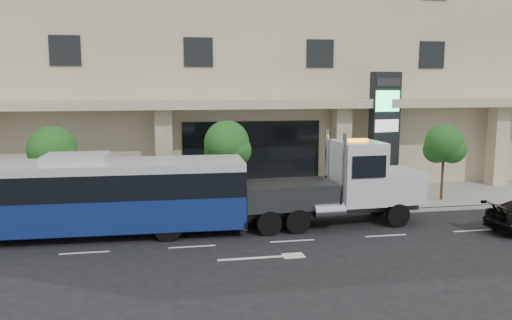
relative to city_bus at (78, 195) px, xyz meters
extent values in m
plane|color=black|center=(8.48, -0.69, -1.75)|extent=(120.00, 120.00, 0.00)
cube|color=gray|center=(8.48, 4.31, -1.67)|extent=(120.00, 6.00, 0.15)
cube|color=gray|center=(8.48, 1.31, -1.67)|extent=(120.00, 0.30, 0.15)
cube|color=tan|center=(8.48, 14.81, 8.25)|extent=(60.00, 15.00, 20.00)
cube|color=tan|center=(8.48, 6.11, 3.45)|extent=(60.00, 2.80, 0.50)
cube|color=black|center=(8.48, 7.28, 0.40)|extent=(8.00, 0.12, 4.00)
cube|color=tan|center=(3.48, 6.11, 0.85)|extent=(0.90, 0.90, 4.90)
cube|color=tan|center=(13.48, 6.11, 0.85)|extent=(0.90, 0.90, 4.90)
cube|color=tan|center=(23.48, 6.11, 0.85)|extent=(0.90, 0.90, 4.90)
cylinder|color=#422B19|center=(-1.52, 2.91, -0.20)|extent=(0.14, 0.14, 2.80)
sphere|color=#154B1B|center=(-1.52, 2.91, 1.52)|extent=(2.20, 2.20, 2.20)
sphere|color=#154B1B|center=(-1.17, 2.71, 1.20)|extent=(1.65, 1.65, 1.65)
sphere|color=#154B1B|center=(-1.82, 3.11, 1.12)|extent=(1.54, 1.54, 1.54)
cylinder|color=#422B19|center=(6.48, 2.91, -0.13)|extent=(0.14, 0.14, 2.94)
sphere|color=#154B1B|center=(6.48, 2.91, 1.68)|extent=(2.20, 2.20, 2.20)
sphere|color=#154B1B|center=(6.83, 2.71, 1.34)|extent=(1.65, 1.65, 1.65)
sphere|color=#154B1B|center=(6.18, 3.11, 1.26)|extent=(1.54, 1.54, 1.54)
cylinder|color=#422B19|center=(17.98, 2.91, -0.23)|extent=(0.14, 0.14, 2.73)
sphere|color=#154B1B|center=(17.98, 2.91, 1.44)|extent=(2.00, 2.00, 2.00)
sphere|color=#154B1B|center=(18.33, 2.71, 1.13)|extent=(1.50, 1.50, 1.50)
sphere|color=#154B1B|center=(17.68, 3.11, 1.05)|extent=(1.40, 1.40, 1.40)
cylinder|color=black|center=(3.58, -1.27, -1.19)|extent=(1.13, 0.37, 1.13)
cylinder|color=black|center=(3.64, 1.09, -1.19)|extent=(1.13, 0.37, 1.13)
cube|color=navy|center=(0.01, 0.00, -0.68)|extent=(13.59, 3.16, 1.35)
cube|color=black|center=(0.01, 0.00, 0.50)|extent=(13.59, 3.20, 1.01)
cube|color=silver|center=(0.01, 0.00, 1.18)|extent=(13.59, 3.16, 0.34)
cube|color=silver|center=(0.01, 0.00, 1.52)|extent=(2.52, 1.86, 0.34)
cube|color=#2D3033|center=(6.72, -0.17, -1.24)|extent=(0.21, 2.82, 0.34)
cube|color=#2D3033|center=(10.79, -0.14, -0.98)|extent=(8.16, 1.25, 0.38)
cube|color=silver|center=(13.90, -0.03, -0.08)|extent=(1.99, 2.27, 1.43)
cube|color=silver|center=(14.85, 0.01, -0.08)|extent=(0.15, 1.91, 1.15)
cube|color=silver|center=(11.98, -0.10, 0.59)|extent=(2.00, 2.46, 2.77)
cube|color=black|center=(12.89, -0.06, 1.02)|extent=(0.18, 2.11, 1.15)
cylinder|color=silver|center=(10.97, -1.19, 0.83)|extent=(0.18, 0.18, 3.25)
cylinder|color=silver|center=(10.90, 0.92, 0.83)|extent=(0.18, 0.18, 3.25)
cube|color=#2D3033|center=(8.74, -0.21, -0.27)|extent=(4.10, 2.44, 1.05)
cube|color=#2D3033|center=(6.44, -0.30, -0.84)|extent=(1.54, 0.32, 0.21)
cube|color=#2D3033|center=(5.87, -0.32, -1.22)|extent=(0.30, 1.73, 0.17)
cube|color=orange|center=(11.98, -0.10, 2.03)|extent=(0.87, 0.37, 0.13)
cylinder|color=black|center=(13.55, -1.04, -1.22)|extent=(1.06, 0.34, 1.05)
cylinder|color=black|center=(13.48, 0.96, -1.22)|extent=(1.06, 0.34, 1.05)
cylinder|color=black|center=(8.96, -1.21, -1.22)|extent=(1.06, 0.34, 1.05)
cylinder|color=black|center=(8.89, 0.80, -1.22)|extent=(1.06, 0.34, 1.05)
cylinder|color=black|center=(7.72, -1.25, -1.22)|extent=(1.06, 0.34, 1.05)
cylinder|color=black|center=(7.65, 0.75, -1.22)|extent=(1.06, 0.34, 1.05)
cube|color=black|center=(15.56, 5.01, 1.79)|extent=(1.76, 0.84, 6.77)
cube|color=#23D770|center=(15.56, 4.70, 3.59)|extent=(1.46, 0.30, 1.13)
cube|color=silver|center=(15.56, 4.70, 2.24)|extent=(1.46, 0.30, 0.68)
cube|color=#262628|center=(15.56, 4.70, 4.61)|extent=(1.46, 0.30, 0.45)
camera|label=1|loc=(3.59, -20.92, 4.44)|focal=35.00mm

